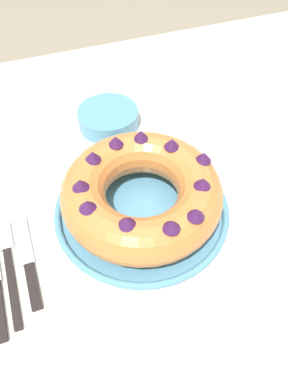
% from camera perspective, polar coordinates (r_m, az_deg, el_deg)
% --- Properties ---
extents(ground_plane, '(8.00, 8.00, 0.00)m').
position_cam_1_polar(ground_plane, '(1.34, -0.09, -22.79)').
color(ground_plane, gray).
extents(dining_table, '(1.45, 1.23, 0.73)m').
position_cam_1_polar(dining_table, '(0.74, -0.15, -7.15)').
color(dining_table, silver).
rests_on(dining_table, ground_plane).
extents(serving_dish, '(0.31, 0.31, 0.02)m').
position_cam_1_polar(serving_dish, '(0.67, 0.00, -2.70)').
color(serving_dish, '#518EB2').
rests_on(serving_dish, dining_table).
extents(bundt_cake, '(0.28, 0.28, 0.09)m').
position_cam_1_polar(bundt_cake, '(0.63, 0.00, 0.06)').
color(bundt_cake, '#C67538').
rests_on(bundt_cake, serving_dish).
extents(fork, '(0.02, 0.20, 0.01)m').
position_cam_1_polar(fork, '(0.66, -19.91, -10.22)').
color(fork, black).
rests_on(fork, dining_table).
extents(cake_knife, '(0.02, 0.18, 0.01)m').
position_cam_1_polar(cake_knife, '(0.64, -17.07, -10.76)').
color(cake_knife, black).
rests_on(cake_knife, dining_table).
extents(side_bowl, '(0.13, 0.13, 0.04)m').
position_cam_1_polar(side_bowl, '(0.84, -5.47, 11.14)').
color(side_bowl, '#518EB2').
rests_on(side_bowl, dining_table).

